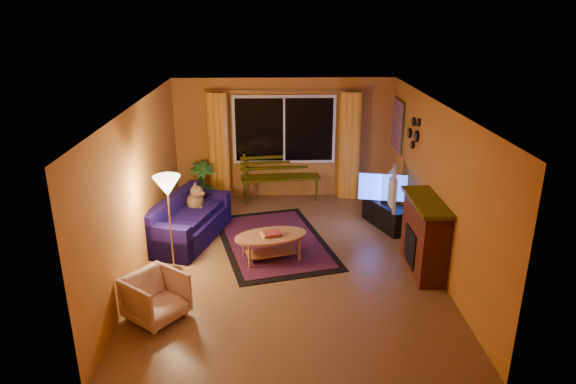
{
  "coord_description": "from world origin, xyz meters",
  "views": [
    {
      "loc": [
        -0.23,
        -7.39,
        3.84
      ],
      "look_at": [
        0.0,
        0.3,
        1.05
      ],
      "focal_mm": 32.0,
      "sensor_mm": 36.0,
      "label": 1
    }
  ],
  "objects_px": {
    "floor_lamp": "(170,225)",
    "tv_console": "(386,215)",
    "bench": "(281,188)",
    "sofa": "(190,219)",
    "armchair": "(156,295)",
    "coffee_table": "(271,247)"
  },
  "relations": [
    {
      "from": "floor_lamp",
      "to": "tv_console",
      "type": "distance_m",
      "value": 3.99
    },
    {
      "from": "sofa",
      "to": "coffee_table",
      "type": "xyz_separation_m",
      "value": [
        1.41,
        -0.8,
        -0.17
      ]
    },
    {
      "from": "bench",
      "to": "sofa",
      "type": "xyz_separation_m",
      "value": [
        -1.6,
        -1.92,
        0.13
      ]
    },
    {
      "from": "sofa",
      "to": "floor_lamp",
      "type": "distance_m",
      "value": 1.24
    },
    {
      "from": "sofa",
      "to": "tv_console",
      "type": "height_order",
      "value": "sofa"
    },
    {
      "from": "tv_console",
      "to": "coffee_table",
      "type": "bearing_deg",
      "value": -170.98
    },
    {
      "from": "armchair",
      "to": "coffee_table",
      "type": "height_order",
      "value": "armchair"
    },
    {
      "from": "sofa",
      "to": "coffee_table",
      "type": "height_order",
      "value": "sofa"
    },
    {
      "from": "tv_console",
      "to": "floor_lamp",
      "type": "bearing_deg",
      "value": -177.26
    },
    {
      "from": "sofa",
      "to": "armchair",
      "type": "distance_m",
      "value": 2.42
    },
    {
      "from": "floor_lamp",
      "to": "coffee_table",
      "type": "xyz_separation_m",
      "value": [
        1.49,
        0.37,
        -0.56
      ]
    },
    {
      "from": "sofa",
      "to": "coffee_table",
      "type": "distance_m",
      "value": 1.63
    },
    {
      "from": "sofa",
      "to": "tv_console",
      "type": "relative_size",
      "value": 1.7
    },
    {
      "from": "sofa",
      "to": "armchair",
      "type": "relative_size",
      "value": 2.73
    },
    {
      "from": "armchair",
      "to": "floor_lamp",
      "type": "bearing_deg",
      "value": 38.75
    },
    {
      "from": "bench",
      "to": "floor_lamp",
      "type": "bearing_deg",
      "value": -126.08
    },
    {
      "from": "floor_lamp",
      "to": "bench",
      "type": "bearing_deg",
      "value": 61.39
    },
    {
      "from": "armchair",
      "to": "tv_console",
      "type": "xyz_separation_m",
      "value": [
        3.6,
        2.86,
        -0.11
      ]
    },
    {
      "from": "bench",
      "to": "sofa",
      "type": "relative_size",
      "value": 0.87
    },
    {
      "from": "floor_lamp",
      "to": "coffee_table",
      "type": "bearing_deg",
      "value": 14.11
    },
    {
      "from": "bench",
      "to": "tv_console",
      "type": "xyz_separation_m",
      "value": [
        1.92,
        -1.48,
        -0.02
      ]
    },
    {
      "from": "sofa",
      "to": "bench",
      "type": "bearing_deg",
      "value": 67.11
    }
  ]
}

